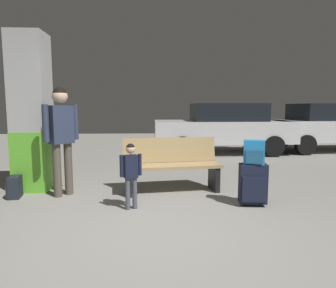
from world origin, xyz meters
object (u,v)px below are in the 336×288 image
object	(u,v)px
bench	(172,165)
suitcase	(253,184)
adult	(61,129)
parked_car_near	(223,127)
backpack_bright	(254,152)
child	(131,169)
backpack_dark_floor	(15,187)
structural_pillar	(32,114)
parked_car_side	(330,126)

from	to	relation	value
bench	suitcase	world-z (taller)	bench
adult	parked_car_near	world-z (taller)	adult
backpack_bright	child	xyz separation A→B (m)	(-1.72, -0.06, -0.21)
bench	backpack_dark_floor	world-z (taller)	bench
suitcase	bench	bearing A→B (deg)	143.09
bench	parked_car_near	bearing A→B (deg)	66.08
structural_pillar	child	distance (m)	2.18
backpack_bright	parked_car_side	bearing A→B (deg)	51.03
adult	backpack_dark_floor	distance (m)	1.15
backpack_dark_floor	adult	bearing A→B (deg)	6.70
child	backpack_dark_floor	bearing A→B (deg)	161.18
suitcase	parked_car_side	size ratio (longest dim) A/B	0.15
structural_pillar	backpack_dark_floor	xyz separation A→B (m)	(-0.13, -0.50, -1.13)
suitcase	adult	size ratio (longest dim) A/B	0.35
adult	parked_car_side	xyz separation A→B (m)	(7.15, 4.67, -0.25)
child	parked_car_side	size ratio (longest dim) A/B	0.22
bench	backpack_dark_floor	size ratio (longest dim) A/B	4.87
suitcase	backpack_dark_floor	bearing A→B (deg)	170.88
backpack_bright	bench	bearing A→B (deg)	143.05
structural_pillar	bench	distance (m)	2.50
backpack_bright	adult	size ratio (longest dim) A/B	0.20
parked_car_near	parked_car_side	world-z (taller)	same
child	backpack_dark_floor	size ratio (longest dim) A/B	2.69
bench	backpack_dark_floor	distance (m)	2.49
backpack_bright	backpack_dark_floor	xyz separation A→B (m)	(-3.57, 0.57, -0.60)
backpack_bright	parked_car_side	world-z (taller)	parked_car_side
backpack_dark_floor	parked_car_near	bearing A→B (deg)	45.81
bench	adult	bearing A→B (deg)	-174.30
bench	child	size ratio (longest dim) A/B	1.81
bench	parked_car_near	world-z (taller)	parked_car_near
suitcase	backpack_dark_floor	distance (m)	3.62
structural_pillar	suitcase	world-z (taller)	structural_pillar
bench	backpack_dark_floor	xyz separation A→B (m)	(-2.46, -0.26, -0.28)
backpack_dark_floor	parked_car_side	size ratio (longest dim) A/B	0.08
backpack_bright	parked_car_side	distance (m)	6.85
bench	parked_car_side	xyz separation A→B (m)	(5.41, 4.49, 0.36)
parked_car_near	child	bearing A→B (deg)	-116.00
child	adult	bearing A→B (deg)	147.49
parked_car_near	backpack_dark_floor	bearing A→B (deg)	-134.19
adult	parked_car_near	bearing A→B (deg)	50.48
bench	adult	world-z (taller)	adult
structural_pillar	backpack_bright	size ratio (longest dim) A/B	7.69
suitcase	parked_car_near	xyz separation A→B (m)	(0.75, 5.02, 0.48)
suitcase	parked_car_side	world-z (taller)	parked_car_side
structural_pillar	adult	xyz separation A→B (m)	(0.60, -0.41, -0.24)
bench	parked_car_near	size ratio (longest dim) A/B	0.40
child	backpack_dark_floor	distance (m)	1.99
suitcase	parked_car_near	distance (m)	5.10
backpack_bright	suitcase	bearing A→B (deg)	11.88
backpack_dark_floor	parked_car_side	bearing A→B (deg)	31.10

